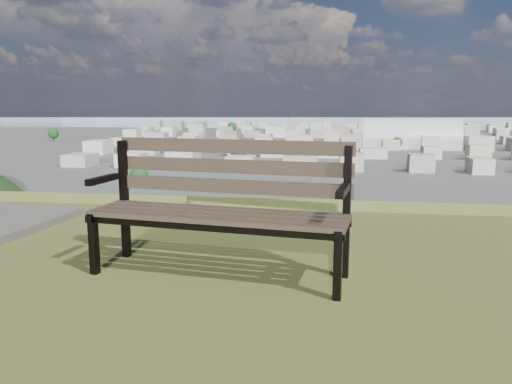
# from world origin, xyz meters

# --- Properties ---
(park_bench) EXTENTS (2.01, 0.88, 1.01)m
(park_bench) POSITION_xyz_m (-0.47, 1.63, 25.57)
(park_bench) COLOR #3D3223
(park_bench) RESTS_ON hilltop_mesa
(arena) EXTENTS (58.38, 30.01, 23.65)m
(arena) POSITION_xyz_m (49.58, 311.43, 5.57)
(arena) COLOR #B7B6B2
(arena) RESTS_ON ground
(city_blocks) EXTENTS (395.00, 361.00, 7.00)m
(city_blocks) POSITION_xyz_m (0.00, 394.44, 3.50)
(city_blocks) COLOR beige
(city_blocks) RESTS_ON ground
(city_trees) EXTENTS (406.52, 387.20, 9.98)m
(city_trees) POSITION_xyz_m (-26.39, 319.00, 4.83)
(city_trees) COLOR #302118
(city_trees) RESTS_ON ground
(bay_water) EXTENTS (2400.00, 700.00, 0.12)m
(bay_water) POSITION_xyz_m (0.00, 900.00, 0.00)
(bay_water) COLOR #93A9BB
(bay_water) RESTS_ON ground
(far_hills) EXTENTS (2050.00, 340.00, 60.00)m
(far_hills) POSITION_xyz_m (-60.92, 1402.93, 25.47)
(far_hills) COLOR #8D96B0
(far_hills) RESTS_ON ground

